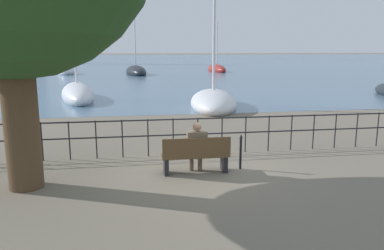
{
  "coord_description": "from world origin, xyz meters",
  "views": [
    {
      "loc": [
        -1.47,
        -8.53,
        2.88
      ],
      "look_at": [
        0.0,
        0.5,
        1.07
      ],
      "focal_mm": 35.0,
      "sensor_mm": 36.0,
      "label": 1
    }
  ],
  "objects_px": {
    "closed_umbrella": "(241,150)",
    "sailboat_1": "(213,102)",
    "park_bench": "(196,156)",
    "harbor_lighthouse": "(31,12)",
    "sailboat_2": "(66,71)",
    "sailboat_3": "(217,69)",
    "sailboat_4": "(136,72)",
    "seated_person_left": "(197,145)",
    "sailboat_5": "(77,94)"
  },
  "relations": [
    {
      "from": "sailboat_1",
      "to": "sailboat_3",
      "type": "distance_m",
      "value": 34.92
    },
    {
      "from": "sailboat_3",
      "to": "harbor_lighthouse",
      "type": "bearing_deg",
      "value": 126.15
    },
    {
      "from": "sailboat_3",
      "to": "sailboat_5",
      "type": "bearing_deg",
      "value": -120.67
    },
    {
      "from": "park_bench",
      "to": "sailboat_5",
      "type": "bearing_deg",
      "value": 107.45
    },
    {
      "from": "sailboat_2",
      "to": "sailboat_5",
      "type": "relative_size",
      "value": 0.75
    },
    {
      "from": "park_bench",
      "to": "sailboat_1",
      "type": "relative_size",
      "value": 0.22
    },
    {
      "from": "seated_person_left",
      "to": "sailboat_2",
      "type": "bearing_deg",
      "value": 103.09
    },
    {
      "from": "sailboat_2",
      "to": "sailboat_1",
      "type": "bearing_deg",
      "value": -81.51
    },
    {
      "from": "seated_person_left",
      "to": "harbor_lighthouse",
      "type": "bearing_deg",
      "value": 105.47
    },
    {
      "from": "park_bench",
      "to": "harbor_lighthouse",
      "type": "bearing_deg",
      "value": 105.43
    },
    {
      "from": "park_bench",
      "to": "sailboat_2",
      "type": "bearing_deg",
      "value": 103.02
    },
    {
      "from": "closed_umbrella",
      "to": "sailboat_4",
      "type": "height_order",
      "value": "sailboat_4"
    },
    {
      "from": "park_bench",
      "to": "sailboat_3",
      "type": "xyz_separation_m",
      "value": [
        10.74,
        44.45,
        -0.11
      ]
    },
    {
      "from": "seated_person_left",
      "to": "sailboat_5",
      "type": "bearing_deg",
      "value": 107.65
    },
    {
      "from": "seated_person_left",
      "to": "sailboat_2",
      "type": "height_order",
      "value": "sailboat_2"
    },
    {
      "from": "closed_umbrella",
      "to": "sailboat_4",
      "type": "xyz_separation_m",
      "value": [
        -1.96,
        39.3,
        -0.14
      ]
    },
    {
      "from": "sailboat_2",
      "to": "sailboat_3",
      "type": "distance_m",
      "value": 20.58
    },
    {
      "from": "seated_person_left",
      "to": "sailboat_1",
      "type": "relative_size",
      "value": 0.17
    },
    {
      "from": "sailboat_3",
      "to": "harbor_lighthouse",
      "type": "height_order",
      "value": "harbor_lighthouse"
    },
    {
      "from": "closed_umbrella",
      "to": "sailboat_1",
      "type": "height_order",
      "value": "sailboat_1"
    },
    {
      "from": "sailboat_1",
      "to": "park_bench",
      "type": "bearing_deg",
      "value": -94.77
    },
    {
      "from": "park_bench",
      "to": "sailboat_5",
      "type": "distance_m",
      "value": 15.67
    },
    {
      "from": "sailboat_3",
      "to": "sailboat_4",
      "type": "bearing_deg",
      "value": -159.63
    },
    {
      "from": "park_bench",
      "to": "sailboat_4",
      "type": "height_order",
      "value": "sailboat_4"
    },
    {
      "from": "seated_person_left",
      "to": "sailboat_4",
      "type": "xyz_separation_m",
      "value": [
        -0.85,
        39.37,
        -0.32
      ]
    },
    {
      "from": "closed_umbrella",
      "to": "harbor_lighthouse",
      "type": "distance_m",
      "value": 91.28
    },
    {
      "from": "park_bench",
      "to": "seated_person_left",
      "type": "height_order",
      "value": "seated_person_left"
    },
    {
      "from": "closed_umbrella",
      "to": "harbor_lighthouse",
      "type": "relative_size",
      "value": 0.04
    },
    {
      "from": "closed_umbrella",
      "to": "harbor_lighthouse",
      "type": "bearing_deg",
      "value": 106.16
    },
    {
      "from": "park_bench",
      "to": "harbor_lighthouse",
      "type": "relative_size",
      "value": 0.06
    },
    {
      "from": "sailboat_4",
      "to": "park_bench",
      "type": "bearing_deg",
      "value": -96.06
    },
    {
      "from": "sailboat_4",
      "to": "harbor_lighthouse",
      "type": "distance_m",
      "value": 54.28
    },
    {
      "from": "sailboat_4",
      "to": "sailboat_1",
      "type": "bearing_deg",
      "value": -90.24
    },
    {
      "from": "sailboat_2",
      "to": "sailboat_4",
      "type": "height_order",
      "value": "sailboat_4"
    },
    {
      "from": "seated_person_left",
      "to": "sailboat_5",
      "type": "height_order",
      "value": "sailboat_5"
    },
    {
      "from": "closed_umbrella",
      "to": "sailboat_1",
      "type": "bearing_deg",
      "value": 81.21
    },
    {
      "from": "seated_person_left",
      "to": "closed_umbrella",
      "type": "height_order",
      "value": "seated_person_left"
    },
    {
      "from": "sailboat_2",
      "to": "closed_umbrella",
      "type": "bearing_deg",
      "value": -88.56
    },
    {
      "from": "closed_umbrella",
      "to": "sailboat_3",
      "type": "distance_m",
      "value": 45.33
    },
    {
      "from": "closed_umbrella",
      "to": "seated_person_left",
      "type": "bearing_deg",
      "value": -176.41
    },
    {
      "from": "sailboat_3",
      "to": "harbor_lighthouse",
      "type": "distance_m",
      "value": 56.27
    },
    {
      "from": "sailboat_5",
      "to": "harbor_lighthouse",
      "type": "height_order",
      "value": "harbor_lighthouse"
    },
    {
      "from": "harbor_lighthouse",
      "to": "seated_person_left",
      "type": "bearing_deg",
      "value": -74.53
    },
    {
      "from": "park_bench",
      "to": "closed_umbrella",
      "type": "xyz_separation_m",
      "value": [
        1.15,
        0.14,
        0.07
      ]
    },
    {
      "from": "sailboat_2",
      "to": "harbor_lighthouse",
      "type": "relative_size",
      "value": 0.34
    },
    {
      "from": "seated_person_left",
      "to": "harbor_lighthouse",
      "type": "xyz_separation_m",
      "value": [
        -24.09,
        87.08,
        11.09
      ]
    },
    {
      "from": "sailboat_1",
      "to": "sailboat_4",
      "type": "xyz_separation_m",
      "value": [
        -3.56,
        28.99,
        0.07
      ]
    },
    {
      "from": "park_bench",
      "to": "sailboat_5",
      "type": "relative_size",
      "value": 0.14
    },
    {
      "from": "sailboat_3",
      "to": "sailboat_4",
      "type": "relative_size",
      "value": 0.67
    },
    {
      "from": "seated_person_left",
      "to": "sailboat_4",
      "type": "distance_m",
      "value": 39.38
    }
  ]
}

